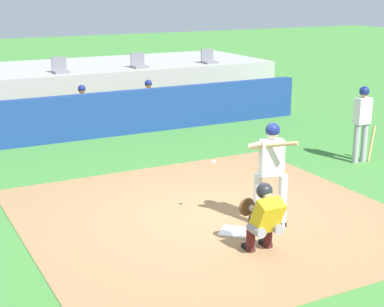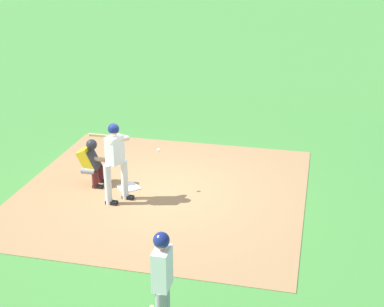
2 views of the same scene
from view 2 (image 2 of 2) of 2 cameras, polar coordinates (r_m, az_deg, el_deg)
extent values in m
plane|color=#428438|center=(12.82, -3.06, -3.88)|extent=(80.00, 80.00, 0.00)
cube|color=#9E754C|center=(12.82, -3.06, -3.86)|extent=(6.40, 6.40, 0.01)
cube|color=white|center=(13.04, -6.45, -3.42)|extent=(0.62, 0.62, 0.02)
cylinder|color=silver|center=(12.36, -6.84, -2.69)|extent=(0.15, 0.15, 0.92)
cylinder|color=silver|center=(12.17, -8.51, -3.18)|extent=(0.15, 0.15, 0.92)
cube|color=white|center=(11.97, -7.85, 0.37)|extent=(0.44, 0.34, 0.60)
sphere|color=beige|center=(11.82, -7.96, 2.31)|extent=(0.21, 0.21, 0.21)
sphere|color=navy|center=(11.81, -7.96, 2.47)|extent=(0.24, 0.24, 0.24)
cylinder|color=beige|center=(12.08, -7.01, 1.69)|extent=(0.21, 0.27, 0.17)
cylinder|color=beige|center=(11.91, -7.39, 1.37)|extent=(0.56, 0.31, 0.18)
cylinder|color=tan|center=(12.01, -8.45, 1.74)|extent=(0.50, 0.76, 0.24)
cube|color=black|center=(12.51, -6.50, -4.45)|extent=(0.14, 0.27, 0.09)
cube|color=black|center=(12.33, -8.15, -4.96)|extent=(0.14, 0.27, 0.09)
cylinder|color=gray|center=(13.32, -9.92, -1.20)|extent=(0.16, 0.32, 0.16)
cylinder|color=#4C1919|center=(13.34, -9.27, -2.09)|extent=(0.14, 0.14, 0.42)
cube|color=black|center=(13.39, -8.98, -2.78)|extent=(0.11, 0.24, 0.08)
cylinder|color=gray|center=(13.05, -10.46, -1.73)|extent=(0.16, 0.32, 0.16)
cylinder|color=#4C1919|center=(13.08, -9.79, -2.64)|extent=(0.14, 0.14, 0.42)
cube|color=black|center=(13.12, -9.51, -3.34)|extent=(0.11, 0.24, 0.08)
cube|color=gold|center=(13.12, -10.45, -0.55)|extent=(0.40, 0.44, 0.57)
cube|color=#2D2D33|center=(13.07, -9.97, -0.60)|extent=(0.38, 0.26, 0.45)
sphere|color=tan|center=(12.96, -10.23, 0.81)|extent=(0.21, 0.21, 0.21)
sphere|color=#232328|center=(12.95, -10.15, 0.88)|extent=(0.25, 0.25, 0.25)
cylinder|color=tan|center=(13.06, -9.48, -0.58)|extent=(0.10, 0.45, 0.10)
ellipsoid|color=brown|center=(13.02, -8.49, -0.61)|extent=(0.28, 0.12, 0.30)
sphere|color=white|center=(12.39, -3.39, 0.37)|extent=(0.07, 0.07, 0.07)
cube|color=white|center=(7.89, -3.06, -11.58)|extent=(0.36, 0.22, 0.60)
sphere|color=#996B4C|center=(7.67, -3.12, -8.96)|extent=(0.20, 0.20, 0.20)
sphere|color=navy|center=(7.65, -3.13, -8.77)|extent=(0.23, 0.23, 0.23)
camera|label=1|loc=(19.97, -24.44, 15.42)|focal=55.80mm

